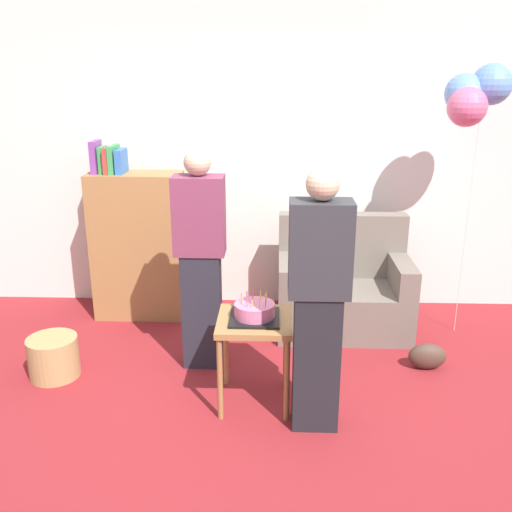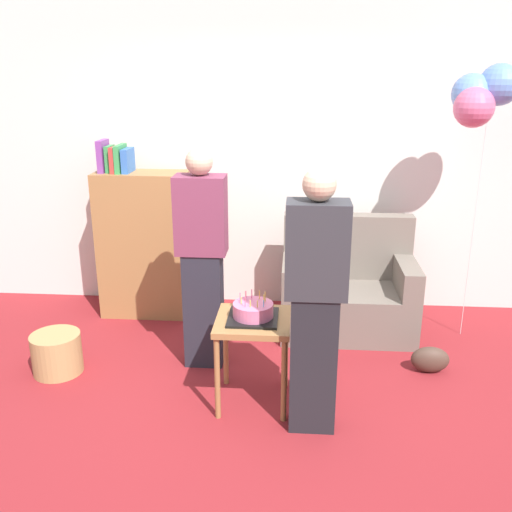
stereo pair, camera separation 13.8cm
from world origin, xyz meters
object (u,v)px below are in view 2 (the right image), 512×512
birthday_cake (253,311)px  handbag (430,360)px  side_table (253,332)px  wicker_basket (57,353)px  couch (347,291)px  person_blowing_candles (202,259)px  person_holding_cake (315,303)px  bookshelf (144,242)px  balloon_bunch (482,95)px

birthday_cake → handbag: bearing=20.8°
side_table → wicker_basket: 1.54m
handbag → birthday_cake: bearing=-159.2°
couch → birthday_cake: couch is taller
person_blowing_candles → person_holding_cake: bearing=-23.8°
couch → person_blowing_candles: size_ratio=0.67×
person_blowing_candles → handbag: person_blowing_candles is taller
bookshelf → handbag: bookshelf is taller
couch → person_holding_cake: (-0.32, -1.44, 0.49)m
handbag → bookshelf: bearing=158.7°
birthday_cake → person_blowing_candles: bearing=129.0°
couch → wicker_basket: bearing=-157.3°
balloon_bunch → wicker_basket: bearing=-164.3°
balloon_bunch → handbag: bearing=-117.6°
couch → balloon_bunch: (0.91, -0.05, 1.62)m
person_blowing_candles → balloon_bunch: bearing=37.0°
handbag → balloon_bunch: balloon_bunch is taller
bookshelf → person_blowing_candles: (0.68, -0.89, 0.16)m
bookshelf → wicker_basket: 1.30m
bookshelf → birthday_cake: size_ratio=4.91×
bookshelf → person_holding_cake: size_ratio=0.96×
couch → bookshelf: bearing=173.4°
person_blowing_candles → handbag: 1.83m
person_holding_cake → birthday_cake: bearing=-15.1°
balloon_bunch → birthday_cake: bearing=-144.7°
birthday_cake → handbag: (1.27, 0.48, -0.56)m
handbag → person_holding_cake: bearing=-140.6°
person_holding_cake → balloon_bunch: size_ratio=0.75×
couch → person_holding_cake: size_ratio=0.67×
person_blowing_candles → bookshelf: bearing=146.7°
side_table → handbag: (1.27, 0.48, -0.41)m
person_blowing_candles → wicker_basket: (-1.06, -0.23, -0.68)m
person_blowing_candles → side_table: bearing=-31.5°
birthday_cake → person_blowing_candles: person_blowing_candles is taller
person_blowing_candles → person_holding_cake: same height
person_holding_cake → handbag: 1.36m
person_holding_cake → balloon_bunch: bearing=-114.4°
couch → wicker_basket: (-2.18, -0.91, -0.19)m
side_table → birthday_cake: birthday_cake is taller
couch → handbag: (0.56, -0.71, -0.24)m
person_holding_cake → balloon_bunch: 2.17m
person_holding_cake → handbag: (0.89, 0.73, -0.73)m
birthday_cake → balloon_bunch: bearing=35.3°
side_table → person_blowing_candles: person_blowing_candles is taller
side_table → couch: bearing=59.3°
couch → person_blowing_candles: bearing=-148.5°
couch → side_table: (-0.71, -1.19, 0.17)m
balloon_bunch → person_holding_cake: bearing=-131.6°
side_table → person_holding_cake: person_holding_cake is taller
wicker_basket → bookshelf: bearing=70.9°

